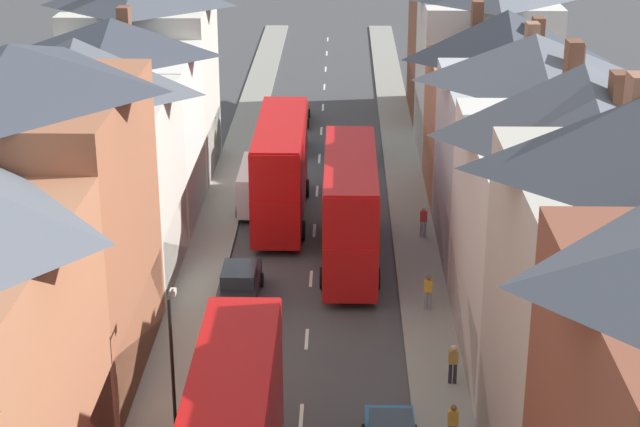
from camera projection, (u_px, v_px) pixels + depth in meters
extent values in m
cube|color=gray|center=(220.00, 215.00, 57.19)|extent=(2.20, 104.00, 0.14)
cube|color=gray|center=(411.00, 216.00, 56.99)|extent=(2.20, 104.00, 0.14)
cube|color=silver|center=(301.00, 417.00, 38.45)|extent=(0.14, 1.80, 0.01)
cube|color=silver|center=(307.00, 339.00, 44.05)|extent=(0.14, 1.80, 0.01)
cube|color=silver|center=(311.00, 279.00, 49.65)|extent=(0.14, 1.80, 0.01)
cube|color=silver|center=(314.00, 230.00, 55.25)|extent=(0.14, 1.80, 0.01)
cube|color=silver|center=(317.00, 191.00, 60.85)|extent=(0.14, 1.80, 0.01)
cube|color=silver|center=(319.00, 159.00, 66.45)|extent=(0.14, 1.80, 0.01)
cube|color=silver|center=(321.00, 131.00, 72.05)|extent=(0.14, 1.80, 0.01)
cube|color=silver|center=(323.00, 107.00, 77.65)|extent=(0.14, 1.80, 0.01)
cube|color=silver|center=(324.00, 87.00, 83.25)|extent=(0.14, 1.80, 0.01)
cube|color=silver|center=(326.00, 69.00, 88.85)|extent=(0.14, 1.80, 0.01)
cube|color=silver|center=(327.00, 53.00, 94.45)|extent=(0.14, 1.80, 0.01)
cube|color=silver|center=(328.00, 39.00, 100.05)|extent=(0.14, 1.80, 0.01)
cube|color=#A36042|center=(29.00, 238.00, 39.63)|extent=(8.00, 10.30, 11.19)
cube|color=black|center=(141.00, 335.00, 40.98)|extent=(0.12, 9.47, 3.20)
pyramid|color=#383D47|center=(11.00, 67.00, 37.32)|extent=(8.00, 10.30, 1.68)
cube|color=beige|center=(86.00, 188.00, 48.38)|extent=(8.00, 7.52, 8.73)
cube|color=navy|center=(175.00, 245.00, 49.30)|extent=(0.12, 6.92, 3.20)
pyramid|color=#565B66|center=(76.00, 66.00, 46.37)|extent=(8.00, 7.52, 2.51)
cube|color=brown|center=(39.00, 62.00, 44.58)|extent=(0.60, 0.90, 1.14)
cube|color=silver|center=(119.00, 139.00, 55.47)|extent=(8.00, 7.68, 8.77)
cube|color=#1E5133|center=(197.00, 190.00, 56.39)|extent=(0.12, 7.06, 3.20)
pyramid|color=#383D47|center=(112.00, 37.00, 53.55)|extent=(8.00, 7.68, 1.90)
cube|color=brown|center=(124.00, 20.00, 54.25)|extent=(0.60, 0.90, 1.33)
cube|color=beige|center=(144.00, 91.00, 62.34)|extent=(8.00, 7.50, 9.94)
cube|color=navy|center=(213.00, 146.00, 63.47)|extent=(0.12, 6.90, 3.20)
cube|color=#BCB7A8|center=(635.00, 345.00, 31.95)|extent=(8.00, 8.48, 11.04)
cube|color=#99664C|center=(638.00, 100.00, 29.79)|extent=(0.60, 0.90, 1.44)
cube|color=silver|center=(568.00, 248.00, 41.40)|extent=(8.00, 11.01, 9.07)
cube|color=black|center=(463.00, 315.00, 42.53)|extent=(0.12, 10.13, 3.20)
pyramid|color=#565B66|center=(582.00, 100.00, 39.27)|extent=(8.00, 11.01, 2.78)
cube|color=brown|center=(573.00, 60.00, 41.83)|extent=(0.60, 0.90, 1.58)
cube|color=brown|center=(619.00, 92.00, 37.62)|extent=(0.60, 0.90, 1.40)
cube|color=#ADB2B7|center=(526.00, 169.00, 50.98)|extent=(8.00, 9.37, 8.66)
cube|color=black|center=(441.00, 222.00, 52.03)|extent=(0.12, 8.62, 3.20)
pyramid|color=#565B66|center=(534.00, 57.00, 49.03)|extent=(8.00, 9.37, 2.20)
cube|color=#99664C|center=(577.00, 55.00, 47.13)|extent=(0.60, 0.90, 1.06)
cube|color=#99664C|center=(532.00, 37.00, 50.08)|extent=(0.60, 0.90, 1.33)
cube|color=#B2704C|center=(501.00, 129.00, 59.15)|extent=(8.00, 7.75, 7.65)
cube|color=black|center=(428.00, 166.00, 60.02)|extent=(0.12, 7.13, 3.20)
pyramid|color=#383D47|center=(507.00, 35.00, 57.28)|extent=(8.00, 7.75, 2.75)
cube|color=brown|center=(538.00, 28.00, 56.24)|extent=(0.60, 0.90, 1.14)
cube|color=brown|center=(477.00, 14.00, 59.09)|extent=(0.60, 0.90, 1.47)
cube|color=silver|center=(484.00, 77.00, 66.24)|extent=(8.00, 8.23, 9.64)
cube|color=maroon|center=(419.00, 126.00, 67.48)|extent=(0.12, 7.57, 3.20)
cube|color=#935138|center=(470.00, 35.00, 73.96)|extent=(8.00, 8.98, 11.37)
cube|color=navy|center=(411.00, 92.00, 75.51)|extent=(0.12, 8.26, 3.20)
cube|color=red|center=(350.00, 230.00, 50.86)|extent=(2.44, 10.80, 2.50)
cube|color=red|center=(350.00, 183.00, 50.00)|extent=(2.44, 10.58, 2.30)
cube|color=red|center=(351.00, 158.00, 49.57)|extent=(2.39, 10.37, 0.10)
cube|color=#28333D|center=(349.00, 189.00, 55.78)|extent=(2.20, 0.10, 1.20)
cube|color=#28333D|center=(350.00, 147.00, 54.96)|extent=(2.20, 0.10, 1.10)
cube|color=#28333D|center=(325.00, 225.00, 50.80)|extent=(0.06, 9.18, 0.90)
cube|color=#28333D|center=(325.00, 181.00, 49.99)|extent=(0.06, 9.18, 0.90)
cube|color=yellow|center=(350.00, 132.00, 54.67)|extent=(1.34, 0.08, 0.32)
cylinder|color=black|center=(325.00, 227.00, 54.42)|extent=(0.30, 1.00, 1.00)
cylinder|color=black|center=(373.00, 227.00, 54.38)|extent=(0.30, 1.00, 1.00)
cylinder|color=black|center=(323.00, 278.00, 48.53)|extent=(0.30, 1.00, 1.00)
cylinder|color=black|center=(377.00, 278.00, 48.48)|extent=(0.30, 1.00, 1.00)
cube|color=#B70F0F|center=(231.00, 413.00, 31.14)|extent=(2.44, 10.58, 2.30)
cube|color=#B70F0F|center=(229.00, 377.00, 30.70)|extent=(2.39, 10.37, 0.10)
cube|color=#28333D|center=(248.00, 385.00, 36.92)|extent=(2.20, 0.10, 1.20)
cube|color=#28333D|center=(246.00, 326.00, 36.09)|extent=(2.20, 0.10, 1.10)
cube|color=#28333D|center=(190.00, 409.00, 31.12)|extent=(0.06, 9.18, 0.90)
cube|color=yellow|center=(246.00, 304.00, 35.81)|extent=(1.34, 0.08, 0.32)
cube|color=#B70F0F|center=(281.00, 189.00, 56.34)|extent=(2.44, 10.80, 2.50)
cube|color=#B70F0F|center=(280.00, 145.00, 55.47)|extent=(2.44, 10.58, 2.30)
cube|color=#B70F0F|center=(280.00, 123.00, 55.04)|extent=(2.39, 10.37, 0.10)
cube|color=#28333D|center=(286.00, 154.00, 61.26)|extent=(2.20, 0.10, 1.20)
cube|color=#28333D|center=(286.00, 116.00, 60.43)|extent=(2.20, 0.10, 1.10)
cube|color=#28333D|center=(258.00, 184.00, 56.27)|extent=(0.06, 9.18, 0.90)
cube|color=#28333D|center=(258.00, 143.00, 55.46)|extent=(0.06, 9.18, 0.90)
cube|color=yellow|center=(286.00, 102.00, 60.14)|extent=(1.34, 0.08, 0.32)
cylinder|color=black|center=(263.00, 188.00, 59.90)|extent=(0.30, 1.00, 1.00)
cylinder|color=black|center=(306.00, 188.00, 59.85)|extent=(0.30, 1.00, 1.00)
cylinder|color=black|center=(254.00, 230.00, 54.00)|extent=(0.30, 1.00, 1.00)
cylinder|color=black|center=(302.00, 230.00, 53.95)|extent=(0.30, 1.00, 1.00)
cube|color=#236093|center=(292.00, 140.00, 67.83)|extent=(1.70, 3.93, 0.69)
cube|color=#28333D|center=(291.00, 131.00, 67.41)|extent=(1.46, 1.96, 0.60)
cylinder|color=black|center=(279.00, 140.00, 69.11)|extent=(0.20, 0.62, 0.62)
cylinder|color=black|center=(306.00, 140.00, 69.07)|extent=(0.20, 0.62, 0.62)
cylinder|color=black|center=(277.00, 151.00, 66.83)|extent=(0.20, 0.62, 0.62)
cylinder|color=black|center=(304.00, 151.00, 66.80)|extent=(0.20, 0.62, 0.62)
cube|color=maroon|center=(296.00, 114.00, 73.73)|extent=(1.70, 4.15, 0.68)
cube|color=#28333D|center=(296.00, 105.00, 73.31)|extent=(1.46, 2.07, 0.60)
cylinder|color=black|center=(285.00, 113.00, 75.07)|extent=(0.20, 0.62, 0.62)
cylinder|color=black|center=(309.00, 113.00, 75.04)|extent=(0.20, 0.62, 0.62)
cylinder|color=black|center=(283.00, 123.00, 72.67)|extent=(0.20, 0.62, 0.62)
cylinder|color=black|center=(308.00, 124.00, 72.64)|extent=(0.20, 0.62, 0.62)
cube|color=black|center=(240.00, 285.00, 47.44)|extent=(1.70, 4.28, 0.68)
cube|color=#28333D|center=(239.00, 274.00, 47.01)|extent=(1.46, 2.14, 0.60)
cylinder|color=black|center=(224.00, 280.00, 48.82)|extent=(0.20, 0.62, 0.62)
cylinder|color=black|center=(261.00, 280.00, 48.79)|extent=(0.20, 0.62, 0.62)
cylinder|color=black|center=(218.00, 305.00, 46.34)|extent=(0.20, 0.62, 0.62)
cylinder|color=black|center=(257.00, 305.00, 46.31)|extent=(0.20, 0.62, 0.62)
cube|color=navy|center=(348.00, 148.00, 66.25)|extent=(1.70, 3.87, 0.73)
cube|color=#28333D|center=(348.00, 139.00, 65.83)|extent=(1.46, 1.94, 0.60)
cylinder|color=black|center=(335.00, 148.00, 67.52)|extent=(0.20, 0.62, 0.62)
cylinder|color=black|center=(362.00, 148.00, 67.48)|extent=(0.20, 0.62, 0.62)
cylinder|color=black|center=(334.00, 160.00, 65.28)|extent=(0.20, 0.62, 0.62)
cylinder|color=black|center=(362.00, 160.00, 65.24)|extent=(0.20, 0.62, 0.62)
cube|color=white|center=(259.00, 185.00, 57.83)|extent=(1.96, 5.20, 2.10)
cube|color=#28333D|center=(262.00, 165.00, 60.11)|extent=(1.76, 0.10, 0.90)
cylinder|color=black|center=(244.00, 192.00, 59.67)|extent=(0.24, 0.72, 0.72)
cylinder|color=black|center=(279.00, 192.00, 59.63)|extent=(0.24, 0.72, 0.72)
cylinder|color=black|center=(238.00, 212.00, 56.76)|extent=(0.24, 0.72, 0.72)
cylinder|color=black|center=(275.00, 212.00, 56.72)|extent=(0.24, 0.72, 0.72)
cube|color=gold|center=(453.00, 418.00, 36.09)|extent=(0.36, 0.22, 0.54)
sphere|color=brown|center=(454.00, 408.00, 35.95)|extent=(0.22, 0.22, 0.22)
cylinder|color=#23232D|center=(450.00, 373.00, 40.30)|extent=(0.14, 0.14, 0.84)
cylinder|color=#23232D|center=(455.00, 373.00, 40.30)|extent=(0.14, 0.14, 0.84)
cube|color=#A87A38|center=(453.00, 357.00, 40.05)|extent=(0.36, 0.22, 0.54)
sphere|color=beige|center=(454.00, 348.00, 39.91)|extent=(0.22, 0.22, 0.22)
cylinder|color=gray|center=(426.00, 300.00, 46.20)|extent=(0.14, 0.14, 0.84)
cylinder|color=gray|center=(430.00, 300.00, 46.20)|extent=(0.14, 0.14, 0.84)
cube|color=gold|center=(428.00, 286.00, 45.95)|extent=(0.36, 0.22, 0.54)
sphere|color=brown|center=(429.00, 278.00, 45.81)|extent=(0.22, 0.22, 0.22)
cylinder|color=gray|center=(421.00, 229.00, 53.95)|extent=(0.14, 0.14, 0.84)
cylinder|color=gray|center=(425.00, 229.00, 53.95)|extent=(0.14, 0.14, 0.84)
cube|color=red|center=(424.00, 216.00, 53.71)|extent=(0.36, 0.22, 0.54)
sphere|color=tan|center=(424.00, 209.00, 53.57)|extent=(0.22, 0.22, 0.22)
cylinder|color=black|center=(173.00, 373.00, 35.93)|extent=(0.12, 0.12, 5.50)
cylinder|color=black|center=(171.00, 296.00, 35.40)|extent=(0.08, 0.90, 0.08)
cube|color=beige|center=(173.00, 292.00, 35.85)|extent=(0.20, 0.32, 0.20)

